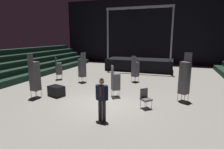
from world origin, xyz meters
TOP-DOWN VIEW (x-y plane):
  - ground_plane at (0.00, 0.00)m, footprint 22.00×30.00m
  - arena_end_wall at (0.00, 15.00)m, footprint 22.00×0.30m
  - stage_riser at (0.00, 9.90)m, footprint 6.49×2.70m
  - man_with_tie at (0.72, -1.96)m, footprint 0.57×0.28m
  - chair_stack_front_left at (-3.91, -0.42)m, footprint 0.50×0.50m
  - chair_stack_front_right at (-5.29, 3.77)m, footprint 0.62×0.62m
  - chair_stack_mid_left at (3.92, 1.62)m, footprint 0.60×0.60m
  - chair_stack_mid_right at (0.29, 1.15)m, footprint 0.61×0.61m
  - chair_stack_mid_centre at (0.61, 4.99)m, footprint 0.60×0.60m
  - chair_stack_rear_left at (-3.11, 3.61)m, footprint 0.59×0.59m
  - equipment_road_case at (-2.97, 0.15)m, footprint 1.04×0.85m
  - loose_chair_near_man at (2.16, -0.02)m, footprint 0.62×0.62m

SIDE VIEW (x-z plane):
  - ground_plane at x=0.00m, z-range -0.10..0.00m
  - equipment_road_case at x=-2.97m, z-range 0.00..0.58m
  - loose_chair_near_man at x=2.16m, z-range 0.06..1.01m
  - stage_riser at x=0.00m, z-range -2.33..3.69m
  - chair_stack_front_right at x=-5.29m, z-range 0.00..1.80m
  - chair_stack_mid_right at x=0.29m, z-range 0.00..1.80m
  - chair_stack_mid_centre at x=0.61m, z-range 0.00..1.97m
  - man_with_tie at x=0.72m, z-range 0.12..1.90m
  - chair_stack_rear_left at x=-3.11m, z-range 0.00..2.22m
  - chair_stack_front_left at x=-3.91m, z-range 0.00..2.47m
  - chair_stack_mid_left at x=3.92m, z-range 0.00..2.56m
  - arena_end_wall at x=0.00m, z-range 0.00..8.00m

